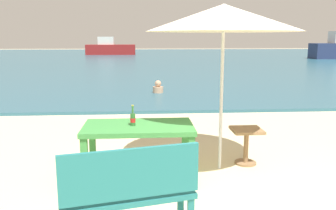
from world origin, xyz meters
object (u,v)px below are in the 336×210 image
at_px(patio_umbrella, 224,18).
at_px(bench_teal_center, 130,190).
at_px(beer_bottle_amber, 133,118).
at_px(swimmer_person, 158,88).
at_px(boat_fishing_trawler, 110,48).
at_px(picnic_table_green, 139,133).
at_px(side_table_wood, 246,141).

distance_m(patio_umbrella, bench_teal_center, 2.74).
distance_m(beer_bottle_amber, bench_teal_center, 1.51).
xyz_separation_m(beer_bottle_amber, bench_teal_center, (0.01, -1.48, -0.31)).
xyz_separation_m(patio_umbrella, swimmer_person, (-0.60, 6.78, -1.88)).
distance_m(patio_umbrella, boat_fishing_trawler, 34.83).
height_order(picnic_table_green, swimmer_person, picnic_table_green).
bearing_deg(beer_bottle_amber, side_table_wood, 19.08).
distance_m(picnic_table_green, bench_teal_center, 1.50).
bearing_deg(swimmer_person, beer_bottle_amber, -94.91).
distance_m(bench_teal_center, boat_fishing_trawler, 36.54).
height_order(beer_bottle_amber, boat_fishing_trawler, boat_fishing_trawler).
relative_size(picnic_table_green, side_table_wood, 2.59).
relative_size(beer_bottle_amber, bench_teal_center, 0.21).
xyz_separation_m(swimmer_person, boat_fishing_trawler, (-4.05, 27.71, 0.53)).
height_order(bench_teal_center, swimmer_person, bench_teal_center).
relative_size(picnic_table_green, swimmer_person, 3.41).
height_order(patio_umbrella, bench_teal_center, patio_umbrella).
bearing_deg(picnic_table_green, swimmer_person, 85.62).
distance_m(picnic_table_green, patio_umbrella, 1.91).
bearing_deg(beer_bottle_amber, swimmer_person, 85.09).
bearing_deg(boat_fishing_trawler, bench_teal_center, -84.59).
height_order(patio_umbrella, boat_fishing_trawler, patio_umbrella).
bearing_deg(side_table_wood, boat_fishing_trawler, 98.43).
relative_size(picnic_table_green, bench_teal_center, 1.12).
xyz_separation_m(picnic_table_green, bench_teal_center, (-0.06, -1.49, -0.11)).
height_order(side_table_wood, bench_teal_center, bench_teal_center).
bearing_deg(beer_bottle_amber, patio_umbrella, 18.47).
height_order(picnic_table_green, side_table_wood, picnic_table_green).
distance_m(swimmer_person, boat_fishing_trawler, 28.01).
relative_size(beer_bottle_amber, side_table_wood, 0.49).
height_order(beer_bottle_amber, patio_umbrella, patio_umbrella).
distance_m(picnic_table_green, swimmer_person, 7.20).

